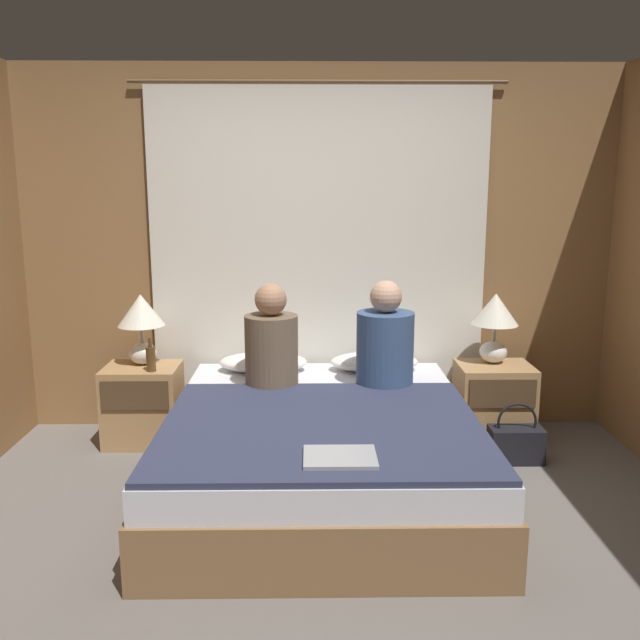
{
  "coord_description": "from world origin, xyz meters",
  "views": [
    {
      "loc": [
        -0.06,
        -2.97,
        1.71
      ],
      "look_at": [
        0.0,
        0.91,
        0.93
      ],
      "focal_mm": 38.0,
      "sensor_mm": 36.0,
      "label": 1
    }
  ],
  "objects_px": {
    "bed": "(321,451)",
    "nightstand_left": "(143,404)",
    "beer_bottle_on_left_stand": "(151,358)",
    "person_right_in_bed": "(385,344)",
    "pillow_left": "(263,362)",
    "lamp_right": "(495,318)",
    "pillow_right": "(374,362)",
    "laptop_on_bed": "(340,457)",
    "lamp_left": "(141,319)",
    "nightstand_right": "(494,403)",
    "handbag_on_floor": "(516,443)",
    "person_left_in_bed": "(271,345)"
  },
  "relations": [
    {
      "from": "nightstand_right",
      "to": "lamp_right",
      "type": "xyz_separation_m",
      "value": [
        0.0,
        0.07,
        0.57
      ]
    },
    {
      "from": "pillow_right",
      "to": "nightstand_left",
      "type": "bearing_deg",
      "value": -177.99
    },
    {
      "from": "person_left_in_bed",
      "to": "handbag_on_floor",
      "type": "distance_m",
      "value": 1.65
    },
    {
      "from": "nightstand_left",
      "to": "person_right_in_bed",
      "type": "relative_size",
      "value": 0.79
    },
    {
      "from": "lamp_right",
      "to": "laptop_on_bed",
      "type": "xyz_separation_m",
      "value": [
        -1.1,
        -1.58,
        -0.32
      ]
    },
    {
      "from": "pillow_left",
      "to": "person_left_in_bed",
      "type": "xyz_separation_m",
      "value": [
        0.08,
        -0.36,
        0.21
      ]
    },
    {
      "from": "laptop_on_bed",
      "to": "lamp_left",
      "type": "bearing_deg",
      "value": 128.37
    },
    {
      "from": "bed",
      "to": "laptop_on_bed",
      "type": "distance_m",
      "value": 0.8
    },
    {
      "from": "bed",
      "to": "handbag_on_floor",
      "type": "relative_size",
      "value": 5.31
    },
    {
      "from": "pillow_left",
      "to": "handbag_on_floor",
      "type": "xyz_separation_m",
      "value": [
        1.6,
        -0.42,
        -0.42
      ]
    },
    {
      "from": "laptop_on_bed",
      "to": "beer_bottle_on_left_stand",
      "type": "bearing_deg",
      "value": 129.61
    },
    {
      "from": "pillow_left",
      "to": "lamp_right",
      "type": "bearing_deg",
      "value": 0.63
    },
    {
      "from": "beer_bottle_on_left_stand",
      "to": "person_right_in_bed",
      "type": "bearing_deg",
      "value": -7.57
    },
    {
      "from": "nightstand_right",
      "to": "person_right_in_bed",
      "type": "xyz_separation_m",
      "value": [
        -0.78,
        -0.31,
        0.48
      ]
    },
    {
      "from": "nightstand_right",
      "to": "handbag_on_floor",
      "type": "relative_size",
      "value": 1.36
    },
    {
      "from": "nightstand_left",
      "to": "handbag_on_floor",
      "type": "relative_size",
      "value": 1.36
    },
    {
      "from": "person_left_in_bed",
      "to": "person_right_in_bed",
      "type": "distance_m",
      "value": 0.7
    },
    {
      "from": "handbag_on_floor",
      "to": "bed",
      "type": "bearing_deg",
      "value": -162.25
    },
    {
      "from": "lamp_right",
      "to": "laptop_on_bed",
      "type": "height_order",
      "value": "lamp_right"
    },
    {
      "from": "nightstand_left",
      "to": "handbag_on_floor",
      "type": "height_order",
      "value": "nightstand_left"
    },
    {
      "from": "laptop_on_bed",
      "to": "handbag_on_floor",
      "type": "relative_size",
      "value": 0.85
    },
    {
      "from": "lamp_left",
      "to": "lamp_right",
      "type": "height_order",
      "value": "same"
    },
    {
      "from": "person_right_in_bed",
      "to": "lamp_right",
      "type": "bearing_deg",
      "value": 26.03
    },
    {
      "from": "person_left_in_bed",
      "to": "person_right_in_bed",
      "type": "bearing_deg",
      "value": -0.0
    },
    {
      "from": "pillow_left",
      "to": "laptop_on_bed",
      "type": "xyz_separation_m",
      "value": [
        0.45,
        -1.56,
        -0.02
      ]
    },
    {
      "from": "bed",
      "to": "pillow_left",
      "type": "xyz_separation_m",
      "value": [
        -0.37,
        0.81,
        0.3
      ]
    },
    {
      "from": "person_right_in_bed",
      "to": "handbag_on_floor",
      "type": "height_order",
      "value": "person_right_in_bed"
    },
    {
      "from": "handbag_on_floor",
      "to": "nightstand_left",
      "type": "bearing_deg",
      "value": 171.33
    },
    {
      "from": "pillow_right",
      "to": "laptop_on_bed",
      "type": "bearing_deg",
      "value": -100.86
    },
    {
      "from": "nightstand_left",
      "to": "lamp_right",
      "type": "height_order",
      "value": "lamp_right"
    },
    {
      "from": "nightstand_right",
      "to": "person_left_in_bed",
      "type": "xyz_separation_m",
      "value": [
        -1.47,
        -0.31,
        0.48
      ]
    },
    {
      "from": "bed",
      "to": "nightstand_left",
      "type": "height_order",
      "value": "nightstand_left"
    },
    {
      "from": "nightstand_left",
      "to": "person_left_in_bed",
      "type": "bearing_deg",
      "value": -19.23
    },
    {
      "from": "lamp_right",
      "to": "person_right_in_bed",
      "type": "height_order",
      "value": "person_right_in_bed"
    },
    {
      "from": "bed",
      "to": "nightstand_right",
      "type": "height_order",
      "value": "nightstand_right"
    },
    {
      "from": "pillow_left",
      "to": "nightstand_right",
      "type": "bearing_deg",
      "value": -2.01
    },
    {
      "from": "lamp_right",
      "to": "pillow_right",
      "type": "bearing_deg",
      "value": -178.78
    },
    {
      "from": "beer_bottle_on_left_stand",
      "to": "nightstand_left",
      "type": "bearing_deg",
      "value": 130.4
    },
    {
      "from": "pillow_left",
      "to": "laptop_on_bed",
      "type": "relative_size",
      "value": 1.8
    },
    {
      "from": "lamp_right",
      "to": "pillow_right",
      "type": "distance_m",
      "value": 0.86
    },
    {
      "from": "person_right_in_bed",
      "to": "person_left_in_bed",
      "type": "bearing_deg",
      "value": 180.0
    },
    {
      "from": "person_right_in_bed",
      "to": "pillow_right",
      "type": "bearing_deg",
      "value": 94.47
    },
    {
      "from": "pillow_right",
      "to": "beer_bottle_on_left_stand",
      "type": "relative_size",
      "value": 2.67
    },
    {
      "from": "pillow_left",
      "to": "pillow_right",
      "type": "height_order",
      "value": "same"
    },
    {
      "from": "nightstand_right",
      "to": "lamp_right",
      "type": "bearing_deg",
      "value": 90.0
    },
    {
      "from": "nightstand_left",
      "to": "beer_bottle_on_left_stand",
      "type": "xyz_separation_m",
      "value": [
        0.09,
        -0.11,
        0.35
      ]
    },
    {
      "from": "lamp_left",
      "to": "handbag_on_floor",
      "type": "relative_size",
      "value": 1.23
    },
    {
      "from": "lamp_left",
      "to": "handbag_on_floor",
      "type": "xyz_separation_m",
      "value": [
        2.4,
        -0.44,
        -0.71
      ]
    },
    {
      "from": "pillow_left",
      "to": "beer_bottle_on_left_stand",
      "type": "bearing_deg",
      "value": -166.95
    },
    {
      "from": "lamp_left",
      "to": "person_left_in_bed",
      "type": "bearing_deg",
      "value": -23.27
    }
  ]
}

